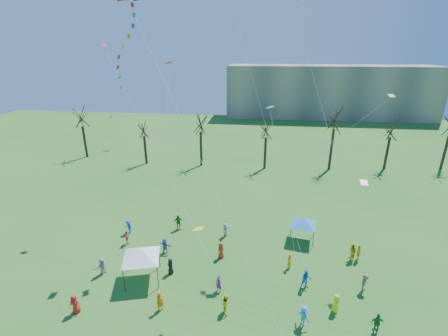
# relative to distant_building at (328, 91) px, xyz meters

# --- Properties ---
(ground) EXTENTS (160.00, 160.00, 0.00)m
(ground) POSITION_rel_distant_building_xyz_m (-22.00, -82.00, -7.50)
(ground) COLOR #235E1D
(ground) RESTS_ON ground
(distant_building) EXTENTS (60.00, 14.00, 15.00)m
(distant_building) POSITION_rel_distant_building_xyz_m (0.00, 0.00, 0.00)
(distant_building) COLOR gray
(distant_building) RESTS_ON ground
(bare_tree_row) EXTENTS (69.62, 8.69, 11.05)m
(bare_tree_row) POSITION_rel_distant_building_xyz_m (-16.55, -46.33, -0.59)
(bare_tree_row) COLOR black
(bare_tree_row) RESTS_ON ground
(big_box_kite) EXTENTS (7.17, 5.81, 25.83)m
(big_box_kite) POSITION_rel_distant_building_xyz_m (-29.51, -76.07, 10.81)
(big_box_kite) COLOR red
(big_box_kite) RESTS_ON ground
(canopy_tent_white) EXTENTS (4.17, 4.17, 3.24)m
(canopy_tent_white) POSITION_rel_distant_building_xyz_m (-29.59, -77.08, -4.75)
(canopy_tent_white) COLOR #3F3F44
(canopy_tent_white) RESTS_ON ground
(canopy_tent_blue) EXTENTS (3.52, 3.52, 2.69)m
(canopy_tent_blue) POSITION_rel_distant_building_xyz_m (-14.72, -69.11, -5.22)
(canopy_tent_blue) COLOR #3F3F44
(canopy_tent_blue) RESTS_ON ground
(festival_crowd) EXTENTS (25.19, 13.55, 1.86)m
(festival_crowd) POSITION_rel_distant_building_xyz_m (-21.91, -75.15, -6.66)
(festival_crowd) COLOR red
(festival_crowd) RESTS_ON ground
(small_kites_aloft) EXTENTS (29.10, 19.13, 32.13)m
(small_kites_aloft) POSITION_rel_distant_building_xyz_m (-23.05, -71.48, 6.22)
(small_kites_aloft) COLOR #FFA20D
(small_kites_aloft) RESTS_ON ground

